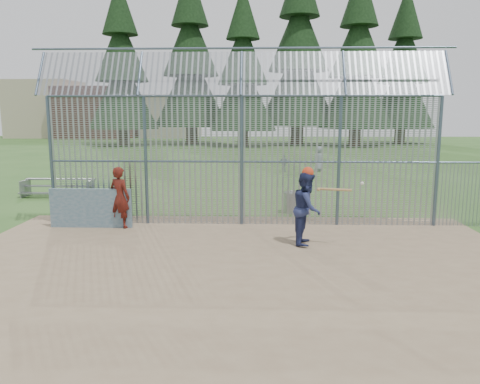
{
  "coord_description": "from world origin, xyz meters",
  "views": [
    {
      "loc": [
        0.46,
        -10.93,
        3.5
      ],
      "look_at": [
        0.0,
        2.0,
        1.3
      ],
      "focal_mm": 35.0,
      "sensor_mm": 36.0,
      "label": 1
    }
  ],
  "objects_px": {
    "onlooker": "(120,197)",
    "bleacher": "(58,187)",
    "batter": "(307,208)",
    "trash_can": "(291,202)",
    "dugout_wall": "(91,208)"
  },
  "relations": [
    {
      "from": "onlooker",
      "to": "bleacher",
      "type": "relative_size",
      "value": 0.63
    },
    {
      "from": "trash_can",
      "to": "dugout_wall",
      "type": "bearing_deg",
      "value": -159.1
    },
    {
      "from": "dugout_wall",
      "to": "trash_can",
      "type": "relative_size",
      "value": 3.05
    },
    {
      "from": "dugout_wall",
      "to": "onlooker",
      "type": "bearing_deg",
      "value": 0.41
    },
    {
      "from": "bleacher",
      "to": "onlooker",
      "type": "bearing_deg",
      "value": -51.59
    },
    {
      "from": "batter",
      "to": "bleacher",
      "type": "bearing_deg",
      "value": 65.74
    },
    {
      "from": "batter",
      "to": "onlooker",
      "type": "relative_size",
      "value": 1.03
    },
    {
      "from": "batter",
      "to": "trash_can",
      "type": "relative_size",
      "value": 2.37
    },
    {
      "from": "dugout_wall",
      "to": "batter",
      "type": "bearing_deg",
      "value": -14.07
    },
    {
      "from": "onlooker",
      "to": "trash_can",
      "type": "height_order",
      "value": "onlooker"
    },
    {
      "from": "batter",
      "to": "bleacher",
      "type": "height_order",
      "value": "batter"
    },
    {
      "from": "dugout_wall",
      "to": "onlooker",
      "type": "height_order",
      "value": "onlooker"
    },
    {
      "from": "onlooker",
      "to": "bleacher",
      "type": "xyz_separation_m",
      "value": [
        -4.22,
        5.32,
        -0.55
      ]
    },
    {
      "from": "dugout_wall",
      "to": "bleacher",
      "type": "bearing_deg",
      "value": 121.85
    },
    {
      "from": "dugout_wall",
      "to": "trash_can",
      "type": "bearing_deg",
      "value": 20.9
    }
  ]
}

